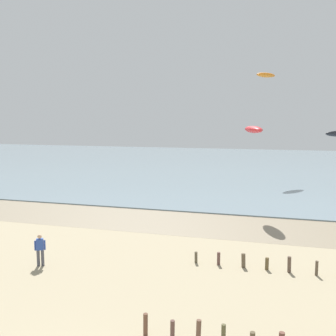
{
  "coord_description": "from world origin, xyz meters",
  "views": [
    {
      "loc": [
        5.75,
        -7.93,
        7.72
      ],
      "look_at": [
        0.58,
        10.34,
        5.33
      ],
      "focal_mm": 41.58,
      "sensor_mm": 36.0,
      "label": 1
    }
  ],
  "objects": [
    {
      "name": "wet_sand_strip",
      "position": [
        0.0,
        19.68,
        0.0
      ],
      "size": [
        120.0,
        6.6,
        0.01
      ],
      "primitive_type": "cube",
      "color": "gray",
      "rests_on": "ground"
    },
    {
      "name": "groyne_mid",
      "position": [
        8.67,
        11.95,
        0.36
      ],
      "size": [
        13.45,
        0.35,
        0.84
      ],
      "color": "brown",
      "rests_on": "ground"
    },
    {
      "name": "kite_aloft_4",
      "position": [
        3.85,
        23.87,
        6.9
      ],
      "size": [
        2.19,
        3.68,
        0.62
      ],
      "primitive_type": "ellipsoid",
      "rotation": [
        -0.05,
        0.0,
        5.03
      ],
      "color": "red"
    },
    {
      "name": "kite_aloft_3",
      "position": [
        3.99,
        43.88,
        13.26
      ],
      "size": [
        2.93,
        3.44,
        0.68
      ],
      "primitive_type": "ellipsoid",
      "rotation": [
        0.13,
        0.0,
        4.09
      ],
      "color": "orange"
    },
    {
      "name": "sea",
      "position": [
        0.0,
        57.98,
        0.05
      ],
      "size": [
        160.0,
        70.0,
        0.1
      ],
      "primitive_type": "cube",
      "color": "gray",
      "rests_on": "ground"
    },
    {
      "name": "person_nearest_camera",
      "position": [
        -6.12,
        9.26,
        0.92
      ],
      "size": [
        0.51,
        0.37,
        1.71
      ],
      "color": "#4C4C56",
      "rests_on": "ground"
    }
  ]
}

